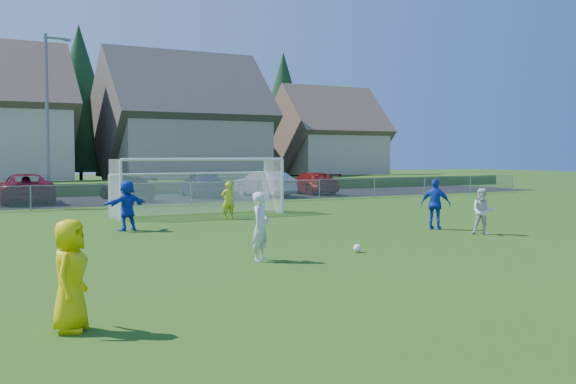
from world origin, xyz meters
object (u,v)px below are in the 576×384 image
car_d (127,188)px  car_f (264,184)px  referee (70,275)px  player_blue_b (127,205)px  soccer_ball (357,248)px  goalkeeper (228,201)px  player_white_a (261,227)px  car_g (311,183)px  player_white_b (483,212)px  player_blue_a (436,204)px  soccer_goal (197,178)px  car_e (202,184)px  car_c (26,188)px

car_d → car_f: size_ratio=0.98×
referee → player_blue_b: 13.56m
soccer_ball → player_blue_b: (-3.95, 8.19, 0.77)m
player_blue_b → goalkeeper: size_ratio=1.15×
player_white_a → car_d: player_white_a is taller
player_white_a → car_g: size_ratio=0.34×
referee → goalkeeper: (9.28, 14.84, -0.08)m
player_white_b → car_g: bearing=116.3°
player_white_a → player_blue_a: bearing=-18.6°
referee → player_white_b: size_ratio=1.10×
player_blue_a → car_g: bearing=-56.4°
goalkeeper → car_d: 13.54m
player_white_a → referee: bearing=-179.9°
soccer_ball → goalkeeper: goalkeeper is taller
player_white_a → soccer_goal: bearing=35.7°
car_e → player_white_a: bearing=78.0°
soccer_ball → soccer_goal: size_ratio=0.03×
referee → player_blue_a: player_blue_a is taller
player_blue_b → car_g: bearing=-156.1°
car_e → soccer_ball: bearing=84.5°
player_blue_a → player_white_b: bearing=152.3°
player_white_b → car_f: bearing=125.5°
car_e → car_g: bearing=-176.9°
car_d → referee: bearing=66.2°
soccer_ball → car_c: (-5.03, 23.95, 0.69)m
goalkeeper → car_g: goalkeeper is taller
referee → soccer_goal: size_ratio=0.23×
car_f → soccer_goal: bearing=43.5°
soccer_ball → car_d: bearing=88.8°
car_c → car_f: 14.09m
player_blue_a → car_c: (-10.66, 20.73, -0.09)m
referee → car_d: bearing=11.4°
player_white_a → player_blue_b: bearing=57.5°
player_white_a → player_blue_a: (8.59, 3.26, 0.04)m
soccer_goal → car_c: bearing=115.7°
player_white_a → player_blue_a: player_blue_a is taller
player_blue_a → car_c: size_ratio=0.31×
car_g → soccer_goal: soccer_goal is taller
car_d → car_e: car_e is taller
player_blue_a → player_blue_b: player_blue_a is taller
goalkeeper → car_f: bearing=-116.7°
player_white_a → car_f: (11.97, 22.94, -0.06)m
car_d → car_e: 4.82m
player_white_b → car_d: player_white_b is taller
goalkeeper → car_e: (4.51, 13.87, 0.05)m
soccer_ball → player_white_a: player_white_a is taller
car_d → car_e: size_ratio=0.99×
car_g → soccer_goal: bearing=43.0°
player_blue_b → car_d: bearing=-124.5°
player_white_a → goalkeeper: size_ratio=1.12×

